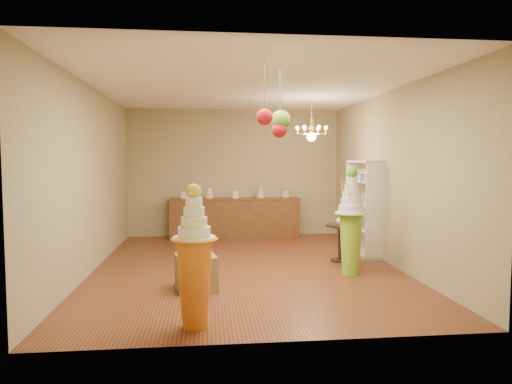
{
  "coord_description": "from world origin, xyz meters",
  "views": [
    {
      "loc": [
        -0.65,
        -7.61,
        1.8
      ],
      "look_at": [
        0.18,
        0.0,
        1.27
      ],
      "focal_mm": 32.0,
      "sensor_mm": 36.0,
      "label": 1
    }
  ],
  "objects": [
    {
      "name": "floor",
      "position": [
        0.0,
        0.0,
        0.0
      ],
      "size": [
        6.5,
        6.5,
        0.0
      ],
      "primitive_type": "plane",
      "color": "#5A2D18",
      "rests_on": "ground"
    },
    {
      "name": "ceiling",
      "position": [
        0.0,
        0.0,
        3.0
      ],
      "size": [
        6.5,
        6.5,
        0.0
      ],
      "primitive_type": "plane",
      "rotation": [
        3.14,
        0.0,
        0.0
      ],
      "color": "white",
      "rests_on": "ground"
    },
    {
      "name": "wall_back",
      "position": [
        0.0,
        3.25,
        1.5
      ],
      "size": [
        5.0,
        0.04,
        3.0
      ],
      "primitive_type": "cube",
      "color": "#998E67",
      "rests_on": "ground"
    },
    {
      "name": "wall_front",
      "position": [
        0.0,
        -3.25,
        1.5
      ],
      "size": [
        5.0,
        0.04,
        3.0
      ],
      "primitive_type": "cube",
      "color": "#998E67",
      "rests_on": "ground"
    },
    {
      "name": "wall_left",
      "position": [
        -2.5,
        0.0,
        1.5
      ],
      "size": [
        0.04,
        6.5,
        3.0
      ],
      "primitive_type": "cube",
      "color": "#998E67",
      "rests_on": "ground"
    },
    {
      "name": "wall_right",
      "position": [
        2.5,
        0.0,
        1.5
      ],
      "size": [
        0.04,
        6.5,
        3.0
      ],
      "primitive_type": "cube",
      "color": "#998E67",
      "rests_on": "ground"
    },
    {
      "name": "pedestal_green",
      "position": [
        1.6,
        -0.71,
        0.71
      ],
      "size": [
        0.55,
        0.55,
        1.71
      ],
      "rotation": [
        0.0,
        0.0,
        0.14
      ],
      "color": "#81B928",
      "rests_on": "floor"
    },
    {
      "name": "pedestal_orange",
      "position": [
        -0.79,
        -2.75,
        0.62
      ],
      "size": [
        0.51,
        0.51,
        1.56
      ],
      "rotation": [
        0.0,
        0.0,
        -0.11
      ],
      "color": "orange",
      "rests_on": "floor"
    },
    {
      "name": "burlap_riser",
      "position": [
        -0.81,
        -1.29,
        0.24
      ],
      "size": [
        0.62,
        0.62,
        0.48
      ],
      "primitive_type": "cube",
      "rotation": [
        0.0,
        0.0,
        0.2
      ],
      "color": "olive",
      "rests_on": "floor"
    },
    {
      "name": "sideboard",
      "position": [
        0.0,
        2.97,
        0.48
      ],
      "size": [
        3.04,
        0.54,
        1.16
      ],
      "color": "brown",
      "rests_on": "floor"
    },
    {
      "name": "shelving_unit",
      "position": [
        2.34,
        0.8,
        0.9
      ],
      "size": [
        0.33,
        1.2,
        1.8
      ],
      "color": "beige",
      "rests_on": "floor"
    },
    {
      "name": "round_table",
      "position": [
        1.71,
        0.24,
        0.43
      ],
      "size": [
        0.62,
        0.62,
        0.66
      ],
      "rotation": [
        0.0,
        0.0,
        0.23
      ],
      "color": "black",
      "rests_on": "floor"
    },
    {
      "name": "vase",
      "position": [
        1.71,
        0.24,
        0.74
      ],
      "size": [
        0.17,
        0.17,
        0.17
      ],
      "primitive_type": "imported",
      "rotation": [
        0.0,
        0.0,
        -0.08
      ],
      "color": "beige",
      "rests_on": "round_table"
    },
    {
      "name": "pom_red_left",
      "position": [
        0.26,
        -1.92,
        2.19
      ],
      "size": [
        0.2,
        0.2,
        0.91
      ],
      "color": "#413C2F",
      "rests_on": "ceiling"
    },
    {
      "name": "pom_green_mid",
      "position": [
        0.28,
        -1.9,
        2.31
      ],
      "size": [
        0.25,
        0.25,
        0.82
      ],
      "color": "#413C2F",
      "rests_on": "ceiling"
    },
    {
      "name": "pom_red_right",
      "position": [
        0.05,
        -2.16,
        2.32
      ],
      "size": [
        0.2,
        0.2,
        0.78
      ],
      "color": "#413C2F",
      "rests_on": "ceiling"
    },
    {
      "name": "chandelier",
      "position": [
        1.34,
        0.94,
        2.3
      ],
      "size": [
        0.74,
        0.74,
        0.85
      ],
      "rotation": [
        0.0,
        0.0,
        -0.22
      ],
      "color": "#D8C14C",
      "rests_on": "ceiling"
    }
  ]
}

